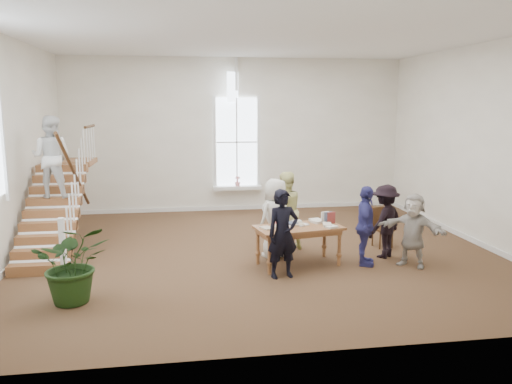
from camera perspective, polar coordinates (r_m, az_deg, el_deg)
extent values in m
plane|color=#47321B|center=(10.89, 0.50, -6.84)|extent=(10.00, 10.00, 0.00)
plane|color=silver|center=(14.91, -2.25, 6.50)|extent=(10.00, 0.00, 10.00)
plane|color=silver|center=(6.09, 7.27, 1.44)|extent=(10.00, 0.00, 10.00)
plane|color=silver|center=(10.86, -26.60, 4.18)|extent=(0.00, 9.00, 9.00)
plane|color=silver|center=(12.29, 24.29, 4.90)|extent=(0.00, 9.00, 9.00)
plane|color=white|center=(10.51, 0.54, 17.36)|extent=(10.00, 10.00, 0.00)
cube|color=white|center=(14.91, -2.13, 0.50)|extent=(1.45, 0.28, 0.10)
plane|color=white|center=(14.86, -2.22, 5.71)|extent=(2.60, 0.00, 2.60)
plane|color=white|center=(14.83, -2.26, 11.89)|extent=(0.60, 0.60, 0.85)
cube|color=white|center=(15.17, -2.18, -1.79)|extent=(10.00, 0.04, 0.12)
imported|color=pink|center=(14.85, -2.12, 1.24)|extent=(0.17, 0.17, 0.30)
cube|color=brown|center=(10.32, -23.56, -8.06)|extent=(1.10, 0.30, 0.20)
cube|color=brown|center=(10.54, -23.23, -6.53)|extent=(1.10, 0.30, 0.20)
cube|color=brown|center=(10.77, -22.90, -5.06)|extent=(1.10, 0.30, 0.20)
cube|color=brown|center=(11.01, -22.60, -3.66)|extent=(1.10, 0.30, 0.20)
cube|color=brown|center=(11.25, -22.30, -2.31)|extent=(1.10, 0.30, 0.20)
cube|color=brown|center=(11.50, -22.03, -1.03)|extent=(1.10, 0.30, 0.20)
cube|color=brown|center=(11.75, -21.76, 0.21)|extent=(1.10, 0.30, 0.20)
cube|color=brown|center=(12.01, -21.50, 1.39)|extent=(1.10, 0.30, 0.20)
cube|color=brown|center=(12.28, -21.26, 2.51)|extent=(1.10, 0.30, 0.20)
cube|color=brown|center=(13.15, -20.43, 3.19)|extent=(1.10, 1.20, 0.12)
cube|color=white|center=(9.94, -21.22, -5.87)|extent=(0.10, 0.10, 1.10)
cylinder|color=#3C2410|center=(11.00, -20.06, 2.06)|extent=(0.07, 2.74, 1.86)
imported|color=silver|center=(11.37, -22.34, 3.74)|extent=(0.94, 0.79, 1.72)
cube|color=brown|center=(9.86, 4.89, -4.08)|extent=(1.80, 1.14, 0.05)
cube|color=brown|center=(9.87, 4.89, -4.51)|extent=(1.66, 1.00, 0.10)
cylinder|color=brown|center=(9.40, 1.54, -7.26)|extent=(0.07, 0.07, 0.74)
cylinder|color=brown|center=(10.01, 9.49, -6.33)|extent=(0.07, 0.07, 0.74)
cylinder|color=brown|center=(9.97, 0.21, -6.24)|extent=(0.07, 0.07, 0.74)
cylinder|color=brown|center=(10.55, 7.81, -5.44)|extent=(0.07, 0.07, 0.74)
cube|color=silver|center=(10.28, 6.86, -3.24)|extent=(0.27, 0.27, 0.05)
cube|color=beige|center=(9.94, 8.15, -3.73)|extent=(0.22, 0.32, 0.05)
cube|color=tan|center=(9.66, 2.39, -4.01)|extent=(0.24, 0.25, 0.06)
cube|color=silver|center=(9.65, 3.40, -4.04)|extent=(0.25, 0.26, 0.06)
cube|color=#4C5972|center=(9.98, 4.11, -3.61)|extent=(0.25, 0.29, 0.05)
cube|color=maroon|center=(9.88, 2.84, -3.72)|extent=(0.27, 0.29, 0.05)
cube|color=white|center=(9.97, 5.14, -3.71)|extent=(0.33, 0.34, 0.03)
cube|color=#BFB299|center=(9.65, 1.25, -4.13)|extent=(0.28, 0.32, 0.03)
cube|color=silver|center=(9.83, 8.56, -3.94)|extent=(0.27, 0.25, 0.04)
cube|color=beige|center=(10.11, 4.69, -3.42)|extent=(0.18, 0.19, 0.05)
cube|color=tan|center=(9.94, 4.85, -3.71)|extent=(0.25, 0.23, 0.04)
cube|color=silver|center=(10.19, 6.97, -3.38)|extent=(0.27, 0.27, 0.05)
cube|color=#4C5972|center=(9.76, 2.75, -3.97)|extent=(0.24, 0.28, 0.03)
imported|color=black|center=(9.13, 3.09, -4.80)|extent=(0.67, 0.51, 1.64)
imported|color=silver|center=(10.34, 2.23, -3.01)|extent=(0.96, 0.86, 1.66)
imported|color=#E5E28F|center=(10.87, 3.29, -2.19)|extent=(1.01, 0.90, 1.73)
imported|color=navy|center=(10.04, 12.39, -3.82)|extent=(0.68, 1.01, 1.59)
imported|color=black|center=(10.68, 14.53, -3.25)|extent=(1.13, 1.04, 1.53)
imported|color=beige|center=(10.24, 17.49, -4.18)|extent=(1.26, 1.25, 1.45)
imported|color=black|center=(8.55, -20.16, -7.66)|extent=(1.31, 1.19, 1.29)
cube|color=#3C2410|center=(11.50, 14.27, -4.12)|extent=(0.44, 0.44, 0.05)
cube|color=#3C2410|center=(11.58, 13.86, -2.75)|extent=(0.38, 0.10, 0.46)
cylinder|color=#3C2410|center=(11.34, 13.99, -5.40)|extent=(0.04, 0.04, 0.40)
cylinder|color=#3C2410|center=(11.51, 15.30, -5.23)|extent=(0.04, 0.04, 0.40)
cylinder|color=#3C2410|center=(11.59, 13.17, -5.03)|extent=(0.04, 0.04, 0.40)
cylinder|color=#3C2410|center=(11.76, 14.46, -4.87)|extent=(0.04, 0.04, 0.40)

